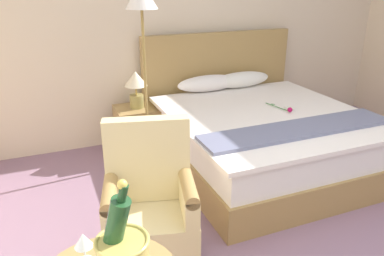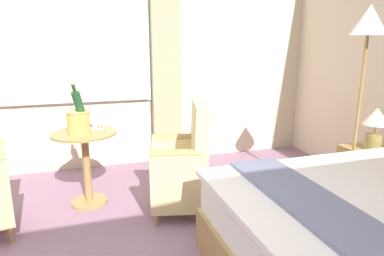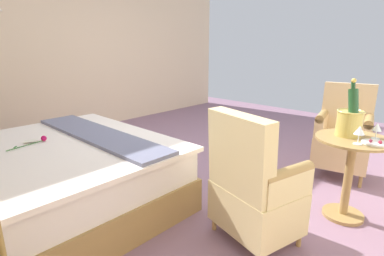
# 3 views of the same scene
# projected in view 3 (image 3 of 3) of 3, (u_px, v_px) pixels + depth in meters

# --- Properties ---
(ground_plane) EXTENTS (7.64, 7.64, 0.00)m
(ground_plane) POSITION_uv_depth(u_px,v_px,m) (208.00, 163.00, 3.79)
(ground_plane) COLOR gray
(wall_far_side) EXTENTS (0.12, 6.26, 3.12)m
(wall_far_side) POSITION_uv_depth(u_px,v_px,m) (89.00, 38.00, 5.16)
(wall_far_side) COLOR beige
(wall_far_side) RESTS_ON ground
(bed) EXTENTS (1.91, 2.12, 1.25)m
(bed) POSITION_uv_depth(u_px,v_px,m) (31.00, 184.00, 2.46)
(bed) COLOR #A07D47
(bed) RESTS_ON ground
(side_table_round) EXTENTS (0.59, 0.59, 0.71)m
(side_table_round) POSITION_uv_depth(u_px,v_px,m) (350.00, 169.00, 2.50)
(side_table_round) COLOR #A07D47
(side_table_round) RESTS_ON ground
(champagne_bucket) EXTENTS (0.21, 0.21, 0.47)m
(champagne_bucket) POSITION_uv_depth(u_px,v_px,m) (350.00, 119.00, 2.46)
(champagne_bucket) COLOR tan
(champagne_bucket) RESTS_ON side_table_round
(wine_glass_near_bucket) EXTENTS (0.08, 0.08, 0.14)m
(wine_glass_near_bucket) POSITION_uv_depth(u_px,v_px,m) (360.00, 131.00, 2.26)
(wine_glass_near_bucket) COLOR white
(wine_glass_near_bucket) RESTS_ON side_table_round
(wine_glass_near_edge) EXTENTS (0.07, 0.07, 0.13)m
(wine_glass_near_edge) POSITION_uv_depth(u_px,v_px,m) (377.00, 128.00, 2.39)
(wine_glass_near_edge) COLOR white
(wine_glass_near_edge) RESTS_ON side_table_round
(snack_plate) EXTENTS (0.19, 0.19, 0.04)m
(snack_plate) POSITION_uv_depth(u_px,v_px,m) (375.00, 143.00, 2.29)
(snack_plate) COLOR white
(snack_plate) RESTS_ON side_table_round
(armchair_by_window) EXTENTS (0.69, 0.63, 1.01)m
(armchair_by_window) POSITION_uv_depth(u_px,v_px,m) (253.00, 189.00, 2.20)
(armchair_by_window) COLOR #A07D47
(armchair_by_window) RESTS_ON ground
(armchair_facing_bed) EXTENTS (0.64, 0.62, 1.04)m
(armchair_facing_bed) POSITION_uv_depth(u_px,v_px,m) (343.00, 136.00, 3.34)
(armchair_facing_bed) COLOR #A07D47
(armchair_facing_bed) RESTS_ON ground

